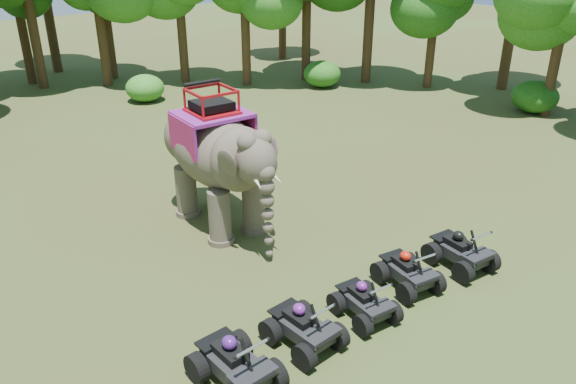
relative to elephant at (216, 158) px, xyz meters
The scene contains 19 objects.
ground 4.55m from the elephant, 80.99° to the right, with size 110.00×110.00×0.00m, color #47381E.
elephant is the anchor object (origin of this frame).
atv_0 7.26m from the elephant, 118.92° to the right, with size 1.34×1.84×1.36m, color black, non-canonical shape.
atv_1 6.53m from the elephant, 104.46° to the right, with size 1.24×1.70×1.26m, color black, non-canonical shape.
atv_2 6.47m from the elephant, 88.24° to the right, with size 1.13×1.54×1.14m, color black, non-canonical shape.
atv_3 6.55m from the elephant, 71.90° to the right, with size 1.20×1.64×1.22m, color black, non-canonical shape.
atv_4 7.53m from the elephant, 58.50° to the right, with size 1.27×1.74×1.29m, color black, non-canonical shape.
tree_0 20.87m from the elephant, 88.28° to the left, with size 5.82×5.82×8.32m, color #195114, non-canonical shape.
tree_1 21.16m from the elephant, 76.78° to the left, with size 5.55×5.55×7.93m, color #195114, non-canonical shape.
tree_2 18.80m from the elephant, 64.91° to the left, with size 5.38×5.38×7.68m, color #195114, non-canonical shape.
tree_3 17.59m from the elephant, 53.18° to the left, with size 5.10×5.10×7.29m, color #195114, non-canonical shape.
tree_4 19.09m from the elephant, 42.34° to the left, with size 5.46×5.46×7.80m, color #195114, non-canonical shape.
tree_5 19.63m from the elephant, 31.42° to the left, with size 6.40×6.40×9.15m, color #195114, non-canonical shape.
tree_6 19.92m from the elephant, 20.69° to the left, with size 4.62×4.62×6.60m, color #195114, non-canonical shape.
tree_7 22.23m from the elephant, 10.62° to the left, with size 6.68×6.68×9.55m, color #195114, non-canonical shape.
tree_8 18.88m from the elephant, ahead, with size 4.68×4.68×6.69m, color #195114, non-canonical shape.
tree_37 22.30m from the elephant, 88.99° to the left, with size 5.14×5.14×7.35m, color #195114, non-canonical shape.
tree_41 25.18m from the elephant, 48.17° to the left, with size 5.61×5.61×8.01m, color #195114, non-canonical shape.
tree_42 19.42m from the elephant, 78.56° to the left, with size 5.46×5.46×7.79m, color #195114, non-canonical shape.
Camera 1 is at (-8.58, -9.86, 8.47)m, focal length 35.00 mm.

